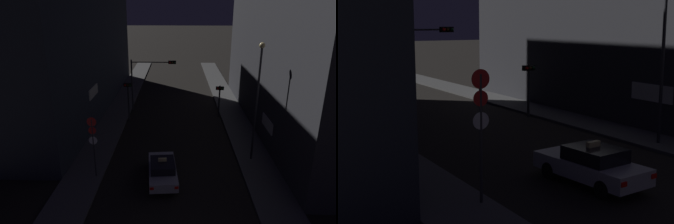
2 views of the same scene
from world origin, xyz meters
The scene contains 10 objects.
sidewalk_left centered at (-6.12, 24.47, 0.08)m, with size 2.66×52.94×0.15m, color #4C4C4C.
sidewalk_right centered at (6.12, 24.47, 0.08)m, with size 2.66×52.94×0.15m, color #4C4C4C.
building_facade_left centered at (-11.04, 24.30, 9.97)m, with size 7.26×30.83×19.95m.
building_facade_right centered at (12.55, 19.73, 6.14)m, with size 10.28×27.84×12.29m.
taxi centered at (-0.71, 9.27, 0.74)m, with size 2.21×4.60×1.62m.
traffic_light_overhead centered at (-2.80, 22.87, 4.10)m, with size 4.71×0.42×5.68m.
traffic_light_left_kerb centered at (-4.55, 20.01, 2.84)m, with size 0.80×0.42×4.00m.
traffic_light_right_kerb centered at (4.55, 21.53, 2.41)m, with size 0.80×0.42×3.32m.
sign_pole_left centered at (-5.23, 9.29, 2.75)m, with size 0.61×0.10×4.28m.
street_lamp_near_block centered at (5.86, 12.13, 5.28)m, with size 0.40×0.40×8.65m.
Camera 1 is at (0.20, -9.08, 11.39)m, focal length 33.37 mm.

